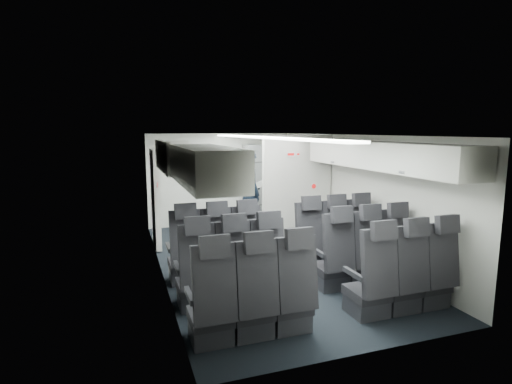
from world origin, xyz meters
TOP-DOWN VIEW (x-y plane):
  - cabin_shell at (0.00, 0.00)m, footprint 3.41×6.01m
  - seat_row_front at (-0.00, -0.53)m, footprint 3.33×0.56m
  - seat_row_mid at (-0.00, -1.43)m, footprint 3.33×0.56m
  - seat_row_rear at (-0.00, -2.33)m, footprint 3.33×0.56m
  - overhead_bin_left_rear at (-1.40, -2.00)m, footprint 0.53×1.80m
  - overhead_bin_left_front_open at (-1.44, -0.25)m, footprint 0.64×1.70m
  - overhead_bin_right_rear at (1.40, -2.00)m, footprint 0.53×1.80m
  - overhead_bin_right_front at (1.40, -0.25)m, footprint 0.53×1.70m
  - bulkhead_partition at (0.98, 0.80)m, footprint 1.40×0.15m
  - galley_unit at (0.95, 2.72)m, footprint 0.85×0.52m
  - boarding_door at (-1.64, 1.55)m, footprint 0.12×1.27m
  - flight_attendant at (0.35, 1.81)m, footprint 0.48×0.69m
  - carry_on_bag at (-1.35, -0.41)m, footprint 0.42×0.32m
  - papers at (0.54, 1.76)m, footprint 0.18×0.07m

SIDE VIEW (x-z plane):
  - seat_row_front at x=0.00m, z-range -0.21..1.02m
  - seat_row_mid at x=0.00m, z-range -0.21..1.02m
  - seat_row_rear at x=0.00m, z-range -0.21..1.02m
  - flight_attendant at x=0.35m, z-range 0.00..1.80m
  - galley_unit at x=0.95m, z-range 0.00..1.90m
  - boarding_door at x=-1.64m, z-range 0.02..1.88m
  - bulkhead_partition at x=0.98m, z-range 0.01..2.14m
  - papers at x=0.54m, z-range 1.02..1.15m
  - cabin_shell at x=0.00m, z-range 0.04..2.21m
  - overhead_bin_left_front_open at x=-1.44m, z-range 1.38..2.10m
  - carry_on_bag at x=-1.35m, z-range 1.70..1.93m
  - overhead_bin_right_front at x=1.40m, z-range 1.66..2.06m
  - overhead_bin_left_rear at x=-1.40m, z-range 1.66..2.06m
  - overhead_bin_right_rear at x=1.40m, z-range 1.66..2.06m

